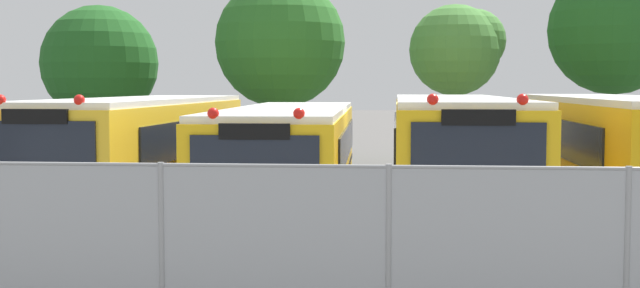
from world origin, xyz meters
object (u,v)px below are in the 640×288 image
tree_0 (98,62)px  school_bus_2 (452,152)px  tree_2 (460,48)px  tree_3 (611,32)px  tree_1 (278,40)px  school_bus_3 (614,152)px  school_bus_0 (140,150)px  traffic_cone (117,276)px  school_bus_1 (291,157)px

tree_0 → school_bus_2: bearing=-42.8°
school_bus_2 → tree_2: (1.05, 12.18, 2.74)m
tree_3 → school_bus_2: bearing=-117.6°
tree_1 → school_bus_3: bearing=-53.1°
school_bus_0 → tree_1: 12.26m
school_bus_3 → traffic_cone: size_ratio=21.29×
tree_1 → tree_2: tree_1 is taller
school_bus_1 → tree_0: 14.17m
school_bus_3 → tree_2: size_ratio=1.99×
school_bus_3 → tree_1: 15.00m
tree_2 → traffic_cone: 20.61m
school_bus_0 → school_bus_2: 6.87m
school_bus_0 → tree_3: size_ratio=1.51×
tree_0 → tree_2: size_ratio=0.99×
school_bus_1 → tree_3: 16.04m
tree_0 → tree_3: (18.04, 1.08, 1.01)m
traffic_cone → tree_1: bearing=91.3°
school_bus_3 → traffic_cone: school_bus_3 is taller
tree_0 → tree_3: tree_3 is taller
school_bus_0 → tree_1: bearing=-96.1°
tree_2 → tree_0: bearing=-174.3°
tree_0 → tree_1: size_ratio=0.85×
school_bus_2 → tree_2: 12.53m
school_bus_3 → tree_0: (-15.18, 10.90, 2.26)m
school_bus_1 → school_bus_0: bearing=-6.6°
school_bus_3 → tree_1: size_ratio=1.70×
school_bus_2 → traffic_cone: school_bus_2 is taller
school_bus_2 → traffic_cone: size_ratio=21.12×
school_bus_2 → tree_1: 13.30m
school_bus_2 → school_bus_3: (3.39, -0.00, 0.01)m
tree_0 → tree_2: bearing=5.7°
school_bus_3 → tree_2: tree_2 is taller
tree_0 → traffic_cone: (6.77, -18.02, -3.44)m
school_bus_3 → school_bus_1: bearing=2.9°
tree_2 → school_bus_3: bearing=-79.1°
tree_1 → traffic_cone: 19.35m
school_bus_1 → tree_3: tree_3 is taller
tree_3 → tree_1: bearing=-178.9°
school_bus_3 → tree_2: bearing=-79.0°
traffic_cone → tree_0: bearing=110.6°
school_bus_2 → tree_0: bearing=-42.7°
school_bus_1 → traffic_cone: school_bus_1 is taller
tree_1 → school_bus_1: bearing=-80.8°
tree_2 → tree_3: 5.24m
tree_0 → school_bus_1: bearing=-53.5°
tree_1 → school_bus_2: bearing=-65.2°
school_bus_3 → tree_1: (-8.82, 11.75, 3.05)m
school_bus_0 → school_bus_1: bearing=175.8°
school_bus_3 → tree_3: (2.86, 11.97, 3.27)m
school_bus_2 → tree_0: (-11.78, 10.89, 2.27)m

